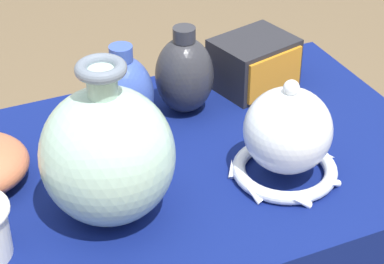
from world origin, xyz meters
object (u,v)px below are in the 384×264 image
at_px(jar_round_charcoal, 184,74).
at_px(jar_round_cobalt, 123,94).
at_px(vase_tall_bulbous, 107,154).
at_px(mosaic_tile_box, 254,63).
at_px(vase_dome_bell, 287,138).

bearing_deg(jar_round_charcoal, jar_round_cobalt, -169.49).
bearing_deg(jar_round_cobalt, jar_round_charcoal, 10.51).
xyz_separation_m(vase_tall_bulbous, mosaic_tile_box, (0.38, 0.25, -0.06)).
height_order(jar_round_cobalt, jar_round_charcoal, same).
distance_m(vase_tall_bulbous, mosaic_tile_box, 0.46).
xyz_separation_m(vase_dome_bell, jar_round_cobalt, (-0.19, 0.23, 0.00)).
relative_size(vase_tall_bulbous, mosaic_tile_box, 1.52).
bearing_deg(vase_dome_bell, jar_round_cobalt, 129.96).
height_order(mosaic_tile_box, jar_round_cobalt, jar_round_cobalt).
xyz_separation_m(vase_dome_bell, mosaic_tile_box, (0.09, 0.28, -0.02)).
xyz_separation_m(jar_round_cobalt, jar_round_charcoal, (0.13, 0.02, -0.00)).
height_order(vase_tall_bulbous, mosaic_tile_box, vase_tall_bulbous).
bearing_deg(jar_round_charcoal, vase_dome_bell, -75.18).
relative_size(vase_dome_bell, mosaic_tile_box, 1.10).
bearing_deg(jar_round_cobalt, vase_tall_bulbous, -115.26).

